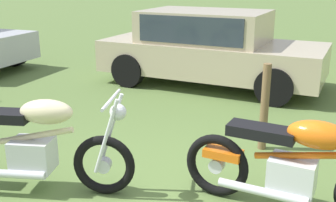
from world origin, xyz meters
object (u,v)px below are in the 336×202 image
(car_beige, at_px, (209,44))
(fence_post_wooden, at_px, (265,107))
(motorcycle_cream, at_px, (32,145))
(motorcycle_orange, at_px, (293,166))

(car_beige, distance_m, fence_post_wooden, 3.16)
(motorcycle_cream, bearing_deg, car_beige, 69.65)
(motorcycle_cream, relative_size, fence_post_wooden, 1.93)
(motorcycle_orange, bearing_deg, car_beige, 121.33)
(car_beige, xyz_separation_m, fence_post_wooden, (1.01, -2.98, -0.26))
(motorcycle_orange, bearing_deg, fence_post_wooden, 114.66)
(car_beige, bearing_deg, motorcycle_cream, -91.53)
(motorcycle_orange, distance_m, fence_post_wooden, 1.46)
(motorcycle_orange, xyz_separation_m, fence_post_wooden, (-0.23, 1.44, 0.07))
(motorcycle_cream, relative_size, car_beige, 0.47)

